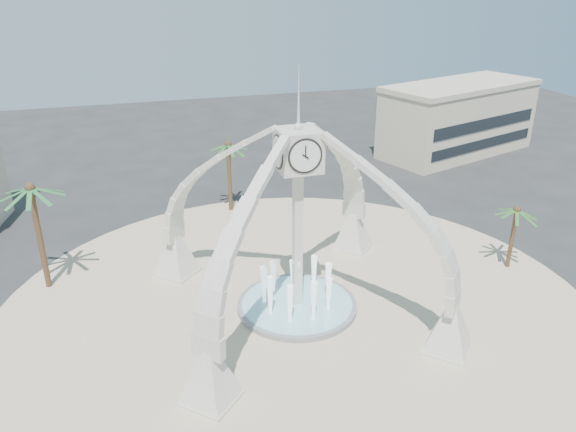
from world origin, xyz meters
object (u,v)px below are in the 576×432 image
object	(u,v)px
fountain	(297,304)
palm_north	(228,145)
clock_tower	(298,220)
palm_east	(517,211)
palm_west	(30,190)

from	to	relation	value
fountain	palm_north	xyz separation A→B (m)	(-0.69, 17.99, 6.06)
clock_tower	palm_east	distance (m)	17.28
fountain	palm_north	world-z (taller)	palm_north
palm_west	clock_tower	bearing A→B (deg)	-26.40
palm_west	palm_north	xyz separation A→B (m)	(15.44, 9.98, -1.09)
clock_tower	fountain	world-z (taller)	clock_tower
clock_tower	palm_north	distance (m)	18.00
fountain	palm_east	distance (m)	17.74
palm_west	palm_north	size ratio (longest dim) A/B	1.16
palm_east	palm_west	world-z (taller)	palm_west
clock_tower	fountain	size ratio (longest dim) A/B	2.24
fountain	palm_west	bearing A→B (deg)	153.60
clock_tower	fountain	xyz separation A→B (m)	(0.00, 0.00, -6.20)
palm_north	fountain	bearing A→B (deg)	-87.82
clock_tower	palm_east	xyz separation A→B (m)	(17.18, 0.63, -1.80)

